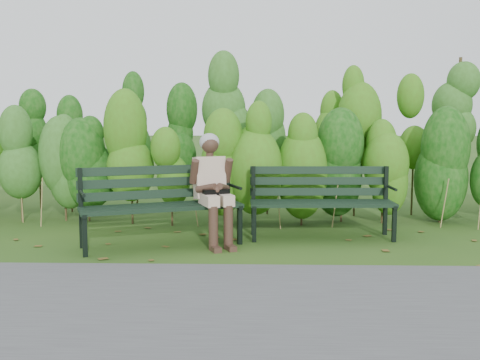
{
  "coord_description": "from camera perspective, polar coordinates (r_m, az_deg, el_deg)",
  "views": [
    {
      "loc": [
        0.2,
        -6.6,
        1.53
      ],
      "look_at": [
        0.0,
        0.35,
        0.75
      ],
      "focal_mm": 42.0,
      "sensor_mm": 36.0,
      "label": 1
    }
  ],
  "objects": [
    {
      "name": "hedge_band",
      "position": [
        8.47,
        0.29,
        4.56
      ],
      "size": [
        11.04,
        1.67,
        2.42
      ],
      "color": "#47381E",
      "rests_on": "ground"
    },
    {
      "name": "bench_left",
      "position": [
        6.8,
        -8.17,
        -1.89
      ],
      "size": [
        1.99,
        1.27,
        0.95
      ],
      "color": "black",
      "rests_on": "ground"
    },
    {
      "name": "footpath",
      "position": [
        4.66,
        -0.92,
        -12.71
      ],
      "size": [
        60.0,
        2.5,
        0.01
      ],
      "primitive_type": "cube",
      "color": "#474749",
      "rests_on": "ground"
    },
    {
      "name": "ground",
      "position": [
        6.78,
        -0.08,
        -6.65
      ],
      "size": [
        80.0,
        80.0,
        0.0
      ],
      "primitive_type": "plane",
      "color": "#274B18"
    },
    {
      "name": "leaf_litter",
      "position": [
        6.72,
        -1.34,
        -6.74
      ],
      "size": [
        5.83,
        2.06,
        0.01
      ],
      "color": "brown",
      "rests_on": "ground"
    },
    {
      "name": "bench_right",
      "position": [
        7.24,
        8.23,
        -1.6
      ],
      "size": [
        1.82,
        0.65,
        0.9
      ],
      "color": "black",
      "rests_on": "ground"
    },
    {
      "name": "seated_woman",
      "position": [
        6.74,
        -2.79,
        -0.17
      ],
      "size": [
        0.61,
        0.82,
        1.34
      ],
      "color": "#BCA88E",
      "rests_on": "ground"
    }
  ]
}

